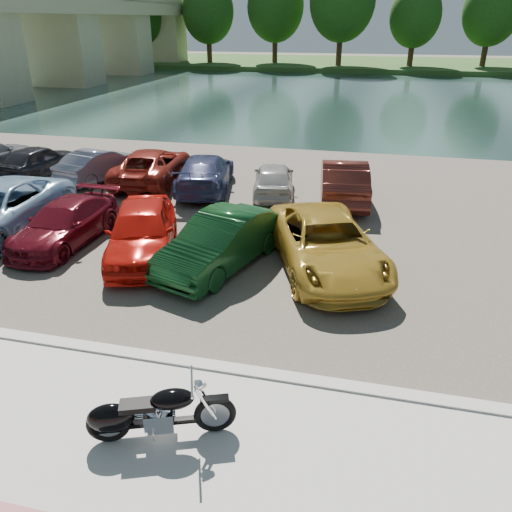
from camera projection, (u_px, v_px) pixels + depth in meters
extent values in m
plane|color=#595447|center=(172.00, 449.00, 7.82)|extent=(200.00, 200.00, 0.00)
cube|color=#B8B4AE|center=(145.00, 501.00, 6.92)|extent=(60.00, 6.00, 0.10)
cube|color=#B8B4AE|center=(212.00, 367.00, 9.55)|extent=(60.00, 0.30, 0.14)
cube|color=#48443A|center=(291.00, 211.00, 17.48)|extent=(60.00, 18.00, 0.04)
cube|color=#172A26|center=(348.00, 97.00, 42.95)|extent=(120.00, 40.00, 0.00)
cube|color=#264A1A|center=(364.00, 64.00, 70.93)|extent=(120.00, 24.00, 0.60)
cube|color=tan|center=(46.00, 5.00, 45.70)|extent=(7.00, 56.00, 1.40)
cube|color=tan|center=(65.00, 47.00, 49.00)|extent=(6.00, 4.00, 7.20)
cube|color=tan|center=(122.00, 42.00, 59.54)|extent=(6.00, 4.00, 7.20)
cube|color=tan|center=(162.00, 38.00, 70.08)|extent=(6.00, 4.00, 7.20)
cylinder|color=#392514|center=(145.00, 44.00, 69.59)|extent=(0.70, 0.70, 4.50)
ellipsoid|color=#16350E|center=(142.00, 16.00, 68.04)|extent=(6.30, 6.30, 7.56)
cylinder|color=#392514|center=(209.00, 43.00, 68.85)|extent=(0.70, 0.70, 4.95)
ellipsoid|color=#16350E|center=(208.00, 11.00, 67.14)|extent=(6.93, 6.93, 8.32)
cylinder|color=#392514|center=(275.00, 41.00, 68.10)|extent=(0.70, 0.70, 5.40)
ellipsoid|color=#16350E|center=(276.00, 6.00, 66.24)|extent=(7.56, 7.56, 9.07)
cylinder|color=#392514|center=(340.00, 41.00, 63.66)|extent=(0.70, 0.70, 5.85)
ellipsoid|color=#16350E|center=(342.00, 0.00, 61.65)|extent=(8.19, 8.19, 9.83)
cylinder|color=#392514|center=(412.00, 47.00, 63.31)|extent=(0.70, 0.70, 4.50)
ellipsoid|color=#16350E|center=(415.00, 16.00, 61.76)|extent=(6.30, 6.30, 7.56)
cylinder|color=#392514|center=(486.00, 45.00, 62.56)|extent=(0.70, 0.70, 4.95)
ellipsoid|color=#16350E|center=(492.00, 10.00, 60.86)|extent=(6.93, 6.93, 8.32)
torus|color=black|center=(215.00, 414.00, 7.90)|extent=(0.68, 0.36, 0.68)
torus|color=black|center=(108.00, 424.00, 7.70)|extent=(0.68, 0.36, 0.68)
cylinder|color=#B2B2B7|center=(215.00, 414.00, 7.90)|extent=(0.45, 0.22, 0.46)
cylinder|color=#B2B2B7|center=(108.00, 424.00, 7.70)|extent=(0.45, 0.22, 0.46)
cylinder|color=silver|center=(206.00, 404.00, 7.66)|extent=(0.32, 0.16, 0.63)
cylinder|color=silver|center=(205.00, 396.00, 7.84)|extent=(0.32, 0.16, 0.63)
cylinder|color=silver|center=(192.00, 381.00, 7.56)|extent=(0.30, 0.71, 0.04)
sphere|color=silver|center=(199.00, 385.00, 7.61)|extent=(0.21, 0.21, 0.16)
sphere|color=silver|center=(203.00, 385.00, 7.62)|extent=(0.14, 0.14, 0.11)
cube|color=black|center=(214.00, 399.00, 7.77)|extent=(0.47, 0.29, 0.06)
cube|color=black|center=(163.00, 422.00, 7.83)|extent=(1.16, 0.52, 0.08)
cube|color=silver|center=(159.00, 419.00, 7.79)|extent=(0.53, 0.46, 0.34)
cylinder|color=silver|center=(165.00, 409.00, 7.72)|extent=(0.29, 0.26, 0.27)
cylinder|color=silver|center=(151.00, 410.00, 7.69)|extent=(0.29, 0.26, 0.27)
ellipsoid|color=black|center=(172.00, 399.00, 7.66)|extent=(0.76, 0.58, 0.32)
cube|color=black|center=(138.00, 405.00, 7.62)|extent=(0.61, 0.46, 0.10)
ellipsoid|color=black|center=(111.00, 418.00, 7.66)|extent=(0.80, 0.57, 0.50)
cube|color=black|center=(108.00, 422.00, 7.68)|extent=(0.44, 0.31, 0.30)
cylinder|color=silver|center=(141.00, 420.00, 7.96)|extent=(1.06, 0.48, 0.09)
cylinder|color=silver|center=(141.00, 416.00, 7.92)|extent=(1.06, 0.48, 0.09)
cylinder|color=#B2B2B7|center=(153.00, 439.00, 7.71)|extent=(0.07, 0.14, 0.22)
imported|color=#570C16|center=(65.00, 223.00, 14.70)|extent=(1.82, 4.25, 1.22)
imported|color=red|center=(142.00, 231.00, 13.80)|extent=(3.20, 4.80, 1.52)
imported|color=#0F3918|center=(221.00, 242.00, 13.22)|extent=(2.77, 4.62, 1.44)
imported|color=gold|center=(326.00, 243.00, 13.09)|extent=(4.18, 5.76, 1.46)
imported|color=black|center=(38.00, 160.00, 21.06)|extent=(1.97, 3.99, 1.31)
imported|color=slate|center=(99.00, 165.00, 20.51)|extent=(2.25, 4.10, 1.28)
imported|color=maroon|center=(152.00, 166.00, 20.14)|extent=(2.85, 5.21, 1.38)
imported|color=navy|center=(205.00, 172.00, 19.29)|extent=(2.79, 5.03, 1.38)
imported|color=#ACADA8|center=(274.00, 179.00, 18.73)|extent=(2.12, 3.89, 1.25)
imported|color=#531E16|center=(344.00, 180.00, 18.10)|extent=(2.15, 4.76, 1.52)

